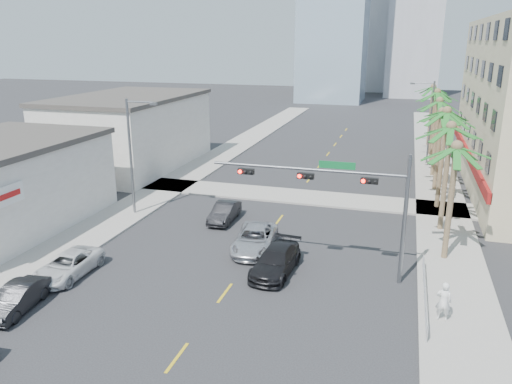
{
  "coord_description": "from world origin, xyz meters",
  "views": [
    {
      "loc": [
        8.58,
        -18.71,
        13.11
      ],
      "look_at": [
        -0.49,
        11.48,
        3.5
      ],
      "focal_mm": 35.0,
      "sensor_mm": 36.0,
      "label": 1
    }
  ],
  "objects_px": {
    "traffic_signal_mast": "(346,192)",
    "car_parked_mid": "(17,298)",
    "car_lane_left": "(225,212)",
    "pedestrian": "(444,301)",
    "car_lane_center": "(255,239)",
    "car_parked_far": "(68,265)",
    "car_lane_right": "(276,261)"
  },
  "relations": [
    {
      "from": "traffic_signal_mast",
      "to": "car_parked_mid",
      "type": "xyz_separation_m",
      "value": [
        -15.18,
        -8.63,
        -4.39
      ]
    },
    {
      "from": "car_lane_left",
      "to": "pedestrian",
      "type": "bearing_deg",
      "value": -36.15
    },
    {
      "from": "car_parked_mid",
      "to": "car_lane_center",
      "type": "bearing_deg",
      "value": 41.88
    },
    {
      "from": "car_lane_left",
      "to": "pedestrian",
      "type": "xyz_separation_m",
      "value": [
        14.97,
        -10.32,
        0.45
      ]
    },
    {
      "from": "traffic_signal_mast",
      "to": "pedestrian",
      "type": "xyz_separation_m",
      "value": [
        5.28,
        -3.68,
        -3.92
      ]
    },
    {
      "from": "car_parked_mid",
      "to": "car_parked_far",
      "type": "distance_m",
      "value": 4.04
    },
    {
      "from": "car_lane_center",
      "to": "pedestrian",
      "type": "bearing_deg",
      "value": -33.72
    },
    {
      "from": "car_parked_mid",
      "to": "pedestrian",
      "type": "bearing_deg",
      "value": 6.27
    },
    {
      "from": "traffic_signal_mast",
      "to": "car_lane_center",
      "type": "bearing_deg",
      "value": 160.56
    },
    {
      "from": "car_lane_center",
      "to": "pedestrian",
      "type": "relative_size",
      "value": 2.7
    },
    {
      "from": "traffic_signal_mast",
      "to": "car_lane_left",
      "type": "xyz_separation_m",
      "value": [
        -9.69,
        6.64,
        -4.37
      ]
    },
    {
      "from": "car_parked_mid",
      "to": "car_lane_center",
      "type": "xyz_separation_m",
      "value": [
        9.25,
        10.72,
        0.07
      ]
    },
    {
      "from": "car_lane_left",
      "to": "car_lane_right",
      "type": "bearing_deg",
      "value": -52.78
    },
    {
      "from": "car_parked_far",
      "to": "pedestrian",
      "type": "relative_size",
      "value": 2.4
    },
    {
      "from": "car_lane_right",
      "to": "pedestrian",
      "type": "relative_size",
      "value": 2.56
    },
    {
      "from": "car_parked_far",
      "to": "car_lane_right",
      "type": "distance_m",
      "value": 12.04
    },
    {
      "from": "traffic_signal_mast",
      "to": "car_lane_right",
      "type": "relative_size",
      "value": 2.18
    },
    {
      "from": "car_parked_far",
      "to": "car_lane_right",
      "type": "height_order",
      "value": "car_lane_right"
    },
    {
      "from": "car_parked_mid",
      "to": "car_lane_center",
      "type": "relative_size",
      "value": 0.76
    },
    {
      "from": "car_lane_left",
      "to": "car_lane_center",
      "type": "xyz_separation_m",
      "value": [
        3.76,
        -4.55,
        0.05
      ]
    },
    {
      "from": "car_lane_center",
      "to": "car_parked_mid",
      "type": "bearing_deg",
      "value": -137.26
    },
    {
      "from": "car_lane_left",
      "to": "car_lane_center",
      "type": "bearing_deg",
      "value": -52.01
    },
    {
      "from": "car_lane_right",
      "to": "car_parked_mid",
      "type": "bearing_deg",
      "value": -141.77
    },
    {
      "from": "traffic_signal_mast",
      "to": "car_parked_far",
      "type": "height_order",
      "value": "traffic_signal_mast"
    },
    {
      "from": "pedestrian",
      "to": "car_lane_center",
      "type": "bearing_deg",
      "value": -24.03
    },
    {
      "from": "car_lane_left",
      "to": "car_lane_right",
      "type": "xyz_separation_m",
      "value": [
        5.9,
        -7.35,
        0.04
      ]
    },
    {
      "from": "traffic_signal_mast",
      "to": "car_lane_left",
      "type": "distance_m",
      "value": 12.53
    },
    {
      "from": "car_parked_far",
      "to": "car_lane_center",
      "type": "bearing_deg",
      "value": 35.56
    },
    {
      "from": "car_parked_mid",
      "to": "pedestrian",
      "type": "xyz_separation_m",
      "value": [
        20.46,
        4.95,
        0.47
      ]
    },
    {
      "from": "car_parked_far",
      "to": "traffic_signal_mast",
      "type": "bearing_deg",
      "value": 16.54
    },
    {
      "from": "pedestrian",
      "to": "car_lane_left",
      "type": "bearing_deg",
      "value": -31.38
    },
    {
      "from": "traffic_signal_mast",
      "to": "car_lane_center",
      "type": "height_order",
      "value": "traffic_signal_mast"
    }
  ]
}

